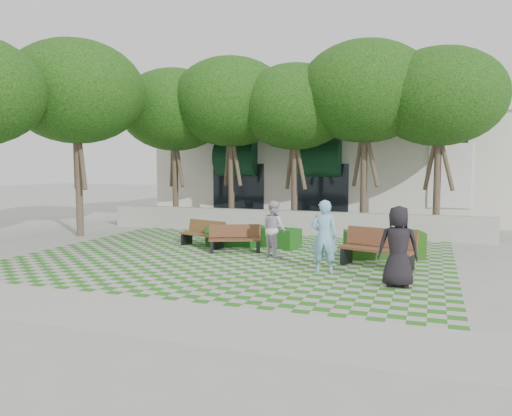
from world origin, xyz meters
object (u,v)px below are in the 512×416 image
at_px(hedge_east, 384,245).
at_px(bench_mid, 235,239).
at_px(person_blue, 324,237).
at_px(person_dark, 398,246).
at_px(bench_west, 203,234).
at_px(bench_east, 378,249).
at_px(hedge_midleft, 233,237).
at_px(hedge_midright, 273,237).
at_px(person_white, 274,229).

bearing_deg(hedge_east, bench_mid, -172.55).
xyz_separation_m(person_blue, person_dark, (1.81, -0.85, -0.01)).
xyz_separation_m(bench_west, person_blue, (4.53, -2.61, 0.50)).
distance_m(hedge_east, person_blue, 2.87).
bearing_deg(hedge_east, person_blue, -115.09).
distance_m(bench_east, hedge_east, 1.43).
distance_m(bench_west, hedge_midleft, 0.98).
relative_size(hedge_east, hedge_midright, 1.23).
relative_size(bench_east, person_white, 1.24).
height_order(bench_east, hedge_midright, bench_east).
bearing_deg(hedge_midright, bench_west, -160.86).
relative_size(bench_mid, hedge_east, 0.76).
bearing_deg(bench_mid, person_blue, -54.71).
relative_size(person_blue, person_dark, 1.01).
xyz_separation_m(person_dark, person_white, (-3.63, 2.53, -0.08)).
bearing_deg(bench_west, bench_mid, -5.16).
height_order(hedge_midright, person_dark, person_dark).
xyz_separation_m(bench_west, person_white, (2.71, -0.93, 0.41)).
distance_m(bench_east, hedge_midleft, 5.21).
relative_size(bench_east, person_blue, 1.12).
height_order(bench_east, person_white, person_white).
relative_size(bench_west, person_dark, 0.95).
xyz_separation_m(bench_mid, hedge_midleft, (-0.49, 1.06, -0.09)).
distance_m(hedge_midleft, person_white, 2.34).
bearing_deg(bench_mid, hedge_east, -15.19).
xyz_separation_m(hedge_midleft, person_white, (1.83, -1.37, 0.51)).
relative_size(bench_mid, person_blue, 0.92).
bearing_deg(hedge_midleft, bench_west, -153.21).
distance_m(person_blue, person_dark, 2.00).
bearing_deg(person_white, bench_west, 19.31).
bearing_deg(person_blue, bench_mid, -38.04).
distance_m(bench_east, bench_mid, 4.43).
bearing_deg(bench_east, person_white, -173.32).
height_order(hedge_midleft, person_blue, person_blue).
relative_size(hedge_east, person_dark, 1.22).
bearing_deg(bench_west, person_dark, -9.17).
bearing_deg(hedge_east, bench_west, 179.47).
bearing_deg(bench_mid, person_white, -35.38).
bearing_deg(person_dark, person_white, -44.30).
height_order(hedge_midright, hedge_midleft, hedge_midright).
bearing_deg(hedge_midleft, bench_east, -21.68).
bearing_deg(hedge_east, hedge_midleft, 174.18).
relative_size(bench_mid, hedge_midright, 0.94).
xyz_separation_m(hedge_midright, hedge_midleft, (-1.28, -0.31, -0.00)).
bearing_deg(hedge_midleft, person_dark, -35.47).
xyz_separation_m(bench_west, hedge_east, (5.73, -0.05, -0.03)).
relative_size(hedge_midleft, person_blue, 0.97).
bearing_deg(hedge_midright, hedge_east, -12.62).
relative_size(bench_west, person_white, 1.04).
bearing_deg(person_white, hedge_midright, -33.48).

